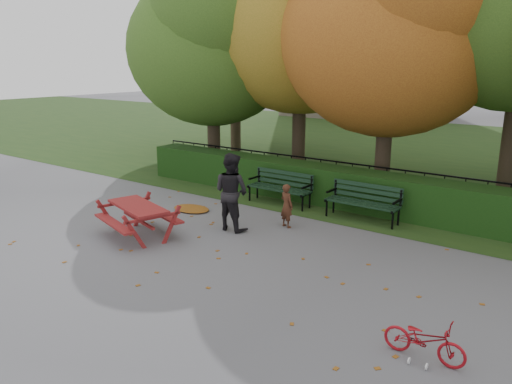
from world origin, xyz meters
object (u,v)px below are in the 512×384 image
Objects in this scene: tree_a at (214,36)px; adult at (231,192)px; bicycle at (424,340)px; bench_left at (281,185)px; child at (287,206)px; tree_b at (307,5)px; tree_c at (401,18)px; bench_right at (364,199)px; tree_f at (237,10)px; picnic_table at (138,212)px.

adult is (4.15, -4.30, -3.63)m from tree_a.
bench_left is at bearing 46.59° from bicycle.
child is at bearing -34.08° from tree_a.
tree_b reaches higher than bench_left.
tree_a reaches higher than bench_left.
bench_right is at bearing -83.30° from tree_c.
tree_f is at bearing 45.82° from bicycle.
tree_c is at bearing 23.73° from bicycle.
tree_f reaches higher than tree_b.
tree_a reaches higher than bench_right.
bench_right is at bearing 0.00° from bench_left.
bench_right is (2.40, 0.00, 0.00)m from bench_left.
adult is at bearing 62.73° from bicycle.
tree_f is at bearing 117.98° from tree_a.
tree_f is 16.40m from bicycle.
tree_b reaches higher than child.
child is at bearing -52.61° from bench_left.
tree_c is 0.87× the size of tree_f.
tree_c is 4.51× the size of adult.
tree_a is 5.89m from bench_left.
bench_right is 3.26m from adult.
bench_left is 1.70× the size of bicycle.
tree_c is 5.31m from bench_left.
adult is (-0.93, -0.87, 0.37)m from child.
picnic_table is 3.34m from child.
tree_c is at bearing -87.27° from child.
tree_f reaches higher than bench_right.
bench_right reaches higher than bicycle.
bench_left is at bearing -133.36° from tree_c.
tree_a is 12.40m from bicycle.
bench_right is (3.54, -3.04, -4.88)m from tree_b.
picnic_table is at bearing 64.15° from child.
adult is 1.68× the size of bicycle.
tree_c is 9.20m from bicycle.
child is at bearing 50.34° from bicycle.
tree_a is at bearing -62.02° from tree_f.
bicycle is (11.36, -10.52, -5.41)m from tree_f.
picnic_table is at bearing -104.79° from bench_left.
adult is at bearing -131.42° from bench_right.
tree_f reaches higher than tree_c.
tree_f is 8.69× the size of bicycle.
adult is at bearing -46.04° from tree_a.
picnic_table is at bearing -64.44° from tree_a.
tree_b is 4.95× the size of adult.
bench_right is at bearing 30.75° from bicycle.
picnic_table is at bearing 52.47° from adult.
tree_f reaches higher than adult.
tree_f is 4.61× the size of picnic_table.
tree_c is at bearing -13.45° from tree_b.
tree_f is at bearing 152.01° from tree_b.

